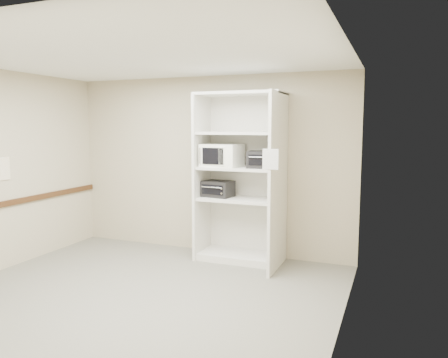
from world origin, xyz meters
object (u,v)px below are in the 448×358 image
at_px(microwave, 222,155).
at_px(toaster_oven_upper, 263,160).
at_px(toaster_oven_lower, 218,189).
at_px(shelving_unit, 243,183).

relative_size(microwave, toaster_oven_upper, 1.32).
bearing_deg(microwave, toaster_oven_lower, 156.30).
xyz_separation_m(microwave, toaster_oven_upper, (0.62, -0.00, -0.04)).
bearing_deg(shelving_unit, toaster_oven_upper, -11.18).
distance_m(microwave, toaster_oven_lower, 0.50).
bearing_deg(shelving_unit, microwave, -169.59).
xyz_separation_m(shelving_unit, toaster_oven_upper, (0.31, -0.06, 0.36)).
bearing_deg(toaster_oven_upper, shelving_unit, 163.29).
bearing_deg(microwave, shelving_unit, 15.50).
xyz_separation_m(toaster_oven_upper, toaster_oven_lower, (-0.69, 0.05, -0.45)).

